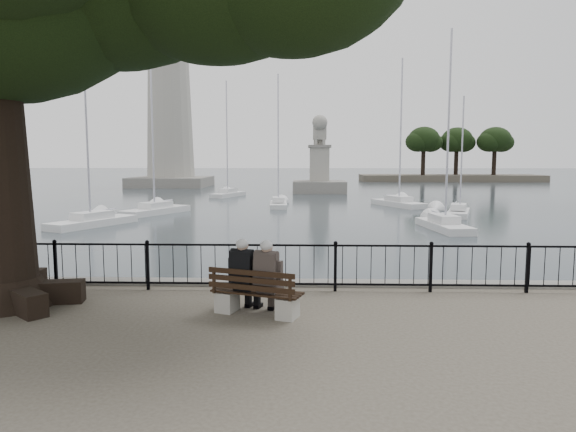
{
  "coord_description": "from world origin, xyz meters",
  "views": [
    {
      "loc": [
        0.34,
        -8.16,
        2.79
      ],
      "look_at": [
        0.0,
        2.5,
        1.6
      ],
      "focal_mm": 32.0,
      "sensor_mm": 36.0,
      "label": 1
    }
  ],
  "objects_px": {
    "lion_monument": "(319,173)",
    "person_left": "(246,278)",
    "bench": "(256,299)",
    "lighthouse": "(169,90)",
    "person_right": "(269,280)"
  },
  "relations": [
    {
      "from": "lion_monument",
      "to": "person_left",
      "type": "bearing_deg",
      "value": -93.18
    },
    {
      "from": "bench",
      "to": "lighthouse",
      "type": "bearing_deg",
      "value": 105.93
    },
    {
      "from": "lighthouse",
      "to": "lion_monument",
      "type": "xyz_separation_m",
      "value": [
        20.0,
        -12.07,
        -10.88
      ]
    },
    {
      "from": "lighthouse",
      "to": "person_left",
      "type": "bearing_deg",
      "value": -74.2
    },
    {
      "from": "person_right",
      "to": "bench",
      "type": "bearing_deg",
      "value": -176.47
    },
    {
      "from": "bench",
      "to": "lighthouse",
      "type": "xyz_separation_m",
      "value": [
        -17.48,
        61.23,
        11.75
      ]
    },
    {
      "from": "person_left",
      "to": "lighthouse",
      "type": "bearing_deg",
      "value": 105.8
    },
    {
      "from": "lighthouse",
      "to": "bench",
      "type": "bearing_deg",
      "value": -74.07
    },
    {
      "from": "person_right",
      "to": "lighthouse",
      "type": "height_order",
      "value": "lighthouse"
    },
    {
      "from": "lighthouse",
      "to": "lion_monument",
      "type": "bearing_deg",
      "value": -31.1
    },
    {
      "from": "bench",
      "to": "lion_monument",
      "type": "distance_m",
      "value": 49.24
    },
    {
      "from": "person_left",
      "to": "person_right",
      "type": "xyz_separation_m",
      "value": [
        0.45,
        -0.16,
        0.0
      ]
    },
    {
      "from": "person_right",
      "to": "lighthouse",
      "type": "distance_m",
      "value": 64.75
    },
    {
      "from": "bench",
      "to": "lion_monument",
      "type": "bearing_deg",
      "value": 87.06
    },
    {
      "from": "lion_monument",
      "to": "bench",
      "type": "bearing_deg",
      "value": -92.94
    }
  ]
}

